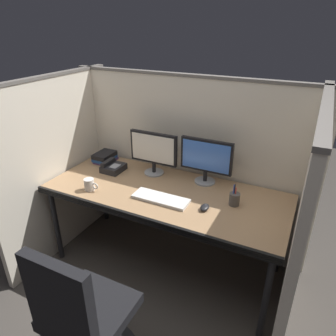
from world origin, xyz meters
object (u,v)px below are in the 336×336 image
at_px(keyboard_main, 161,199).
at_px(pen_cup, 234,199).
at_px(desk, 165,197).
at_px(coffee_mug, 90,185).
at_px(monitor_left, 154,150).
at_px(computer_mouse, 205,207).
at_px(office_chair, 87,330).
at_px(book_stack, 105,157).
at_px(monitor_right, 206,158).
at_px(desk_phone, 113,167).

height_order(keyboard_main, pen_cup, pen_cup).
xyz_separation_m(desk, coffee_mug, (-0.54, -0.23, 0.10)).
bearing_deg(monitor_left, computer_mouse, -30.12).
bearing_deg(monitor_left, coffee_mug, -122.95).
xyz_separation_m(office_chair, computer_mouse, (0.35, 0.92, 0.39)).
relative_size(book_stack, coffee_mug, 1.77).
height_order(computer_mouse, pen_cup, pen_cup).
relative_size(monitor_right, desk_phone, 2.26).
distance_m(book_stack, desk_phone, 0.22).
distance_m(office_chair, monitor_left, 1.42).
distance_m(computer_mouse, book_stack, 1.19).
bearing_deg(coffee_mug, desk_phone, 96.04).
xyz_separation_m(office_chair, coffee_mug, (-0.56, 0.78, 0.42)).
relative_size(desk, computer_mouse, 19.79).
bearing_deg(monitor_right, monitor_left, -174.93).
distance_m(desk, coffee_mug, 0.60).
xyz_separation_m(pen_cup, desk_phone, (-1.12, 0.08, -0.02)).
relative_size(keyboard_main, desk_phone, 2.26).
height_order(desk, book_stack, book_stack).
distance_m(keyboard_main, book_stack, 0.88).
bearing_deg(monitor_right, desk_phone, -168.95).
distance_m(desk_phone, coffee_mug, 0.37).
distance_m(monitor_left, pen_cup, 0.81).
relative_size(keyboard_main, pen_cup, 2.59).
distance_m(monitor_left, computer_mouse, 0.72).
bearing_deg(computer_mouse, desk_phone, 166.41).
distance_m(keyboard_main, computer_mouse, 0.34).
relative_size(office_chair, pen_cup, 5.87).
bearing_deg(desk_phone, desk, -12.79).
xyz_separation_m(office_chair, monitor_left, (-0.25, 1.27, 0.59)).
relative_size(monitor_left, desk_phone, 2.26).
height_order(book_stack, desk_phone, book_stack).
bearing_deg(keyboard_main, monitor_right, 64.17).
bearing_deg(office_chair, coffee_mug, 128.54).
bearing_deg(coffee_mug, pen_cup, 14.94).
height_order(office_chair, book_stack, office_chair).
height_order(office_chair, pen_cup, office_chair).
bearing_deg(keyboard_main, monitor_left, 124.97).
relative_size(monitor_left, book_stack, 1.93).
relative_size(desk, office_chair, 1.95).
distance_m(book_stack, coffee_mug, 0.54).
bearing_deg(desk_phone, monitor_left, 18.47).
height_order(monitor_left, monitor_right, same).
relative_size(keyboard_main, computer_mouse, 4.48).
height_order(monitor_left, book_stack, monitor_left).
relative_size(office_chair, desk_phone, 5.13).
height_order(desk, pen_cup, pen_cup).
distance_m(computer_mouse, coffee_mug, 0.92).
bearing_deg(desk, keyboard_main, -76.37).
bearing_deg(desk, office_chair, -89.04).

